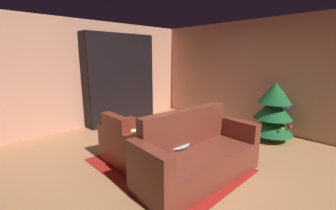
{
  "coord_description": "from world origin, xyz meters",
  "views": [
    {
      "loc": [
        2.24,
        -2.54,
        1.74
      ],
      "look_at": [
        -0.49,
        0.06,
        0.91
      ],
      "focal_mm": 23.81,
      "sensor_mm": 36.0,
      "label": 1
    }
  ],
  "objects_px": {
    "bookshelf_unit": "(124,80)",
    "couch_red": "(197,156)",
    "bottle_on_table": "(164,131)",
    "armchair_red": "(129,145)",
    "book_stack_on_table": "(170,139)",
    "decorated_tree": "(273,111)",
    "coffee_table": "(170,144)"
  },
  "relations": [
    {
      "from": "bookshelf_unit",
      "to": "bottle_on_table",
      "type": "height_order",
      "value": "bookshelf_unit"
    },
    {
      "from": "couch_red",
      "to": "bottle_on_table",
      "type": "bearing_deg",
      "value": -169.51
    },
    {
      "from": "book_stack_on_table",
      "to": "decorated_tree",
      "type": "bearing_deg",
      "value": 78.39
    },
    {
      "from": "coffee_table",
      "to": "couch_red",
      "type": "bearing_deg",
      "value": 15.91
    },
    {
      "from": "coffee_table",
      "to": "book_stack_on_table",
      "type": "relative_size",
      "value": 3.08
    },
    {
      "from": "armchair_red",
      "to": "couch_red",
      "type": "distance_m",
      "value": 1.15
    },
    {
      "from": "bookshelf_unit",
      "to": "decorated_tree",
      "type": "bearing_deg",
      "value": 23.66
    },
    {
      "from": "decorated_tree",
      "to": "bookshelf_unit",
      "type": "bearing_deg",
      "value": -156.34
    },
    {
      "from": "coffee_table",
      "to": "bottle_on_table",
      "type": "height_order",
      "value": "bottle_on_table"
    },
    {
      "from": "bookshelf_unit",
      "to": "book_stack_on_table",
      "type": "bearing_deg",
      "value": -20.05
    },
    {
      "from": "bottle_on_table",
      "to": "coffee_table",
      "type": "bearing_deg",
      "value": -3.82
    },
    {
      "from": "book_stack_on_table",
      "to": "bottle_on_table",
      "type": "distance_m",
      "value": 0.23
    },
    {
      "from": "bookshelf_unit",
      "to": "couch_red",
      "type": "distance_m",
      "value": 3.41
    },
    {
      "from": "couch_red",
      "to": "bottle_on_table",
      "type": "relative_size",
      "value": 6.52
    },
    {
      "from": "bottle_on_table",
      "to": "decorated_tree",
      "type": "relative_size",
      "value": 0.25
    },
    {
      "from": "armchair_red",
      "to": "coffee_table",
      "type": "bearing_deg",
      "value": 26.77
    },
    {
      "from": "couch_red",
      "to": "book_stack_on_table",
      "type": "distance_m",
      "value": 0.46
    },
    {
      "from": "couch_red",
      "to": "coffee_table",
      "type": "distance_m",
      "value": 0.45
    },
    {
      "from": "bookshelf_unit",
      "to": "armchair_red",
      "type": "bearing_deg",
      "value": -31.26
    },
    {
      "from": "armchair_red",
      "to": "decorated_tree",
      "type": "distance_m",
      "value": 3.03
    },
    {
      "from": "bookshelf_unit",
      "to": "book_stack_on_table",
      "type": "distance_m",
      "value": 3.07
    },
    {
      "from": "book_stack_on_table",
      "to": "bottle_on_table",
      "type": "bearing_deg",
      "value": 162.44
    },
    {
      "from": "bottle_on_table",
      "to": "armchair_red",
      "type": "bearing_deg",
      "value": -144.81
    },
    {
      "from": "couch_red",
      "to": "coffee_table",
      "type": "relative_size",
      "value": 3.25
    },
    {
      "from": "armchair_red",
      "to": "book_stack_on_table",
      "type": "xyz_separation_m",
      "value": [
        0.69,
        0.27,
        0.22
      ]
    },
    {
      "from": "couch_red",
      "to": "book_stack_on_table",
      "type": "height_order",
      "value": "couch_red"
    },
    {
      "from": "bookshelf_unit",
      "to": "armchair_red",
      "type": "relative_size",
      "value": 2.33
    },
    {
      "from": "armchair_red",
      "to": "book_stack_on_table",
      "type": "relative_size",
      "value": 5.01
    },
    {
      "from": "armchair_red",
      "to": "bottle_on_table",
      "type": "bearing_deg",
      "value": 35.19
    },
    {
      "from": "bookshelf_unit",
      "to": "armchair_red",
      "type": "distance_m",
      "value": 2.64
    },
    {
      "from": "coffee_table",
      "to": "bottle_on_table",
      "type": "bearing_deg",
      "value": 176.18
    },
    {
      "from": "book_stack_on_table",
      "to": "decorated_tree",
      "type": "distance_m",
      "value": 2.55
    }
  ]
}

